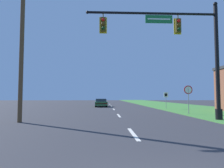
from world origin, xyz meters
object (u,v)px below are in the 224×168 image
object	(u,v)px
stop_sign	(188,93)
signal_mast	(186,47)
car_ahead	(101,103)
route_sign_post	(166,97)
utility_pole_near	(22,45)

from	to	relation	value
stop_sign	signal_mast	bearing A→B (deg)	-114.32
stop_sign	car_ahead	bearing A→B (deg)	120.58
signal_mast	route_sign_post	size ratio (longest dim) A/B	4.46
signal_mast	route_sign_post	world-z (taller)	signal_mast
car_ahead	utility_pole_near	bearing A→B (deg)	-104.19
signal_mast	route_sign_post	xyz separation A→B (m)	(2.22, 11.51, -3.33)
car_ahead	utility_pole_near	xyz separation A→B (m)	(-4.68, -18.49, 4.17)
car_ahead	utility_pole_near	distance (m)	19.52
stop_sign	route_sign_post	bearing A→B (deg)	88.33
signal_mast	utility_pole_near	xyz separation A→B (m)	(-10.60, -0.60, -0.08)
stop_sign	route_sign_post	world-z (taller)	stop_sign
stop_sign	route_sign_post	size ratio (longest dim) A/B	1.23
signal_mast	utility_pole_near	world-z (taller)	utility_pole_near
signal_mast	stop_sign	distance (m)	5.73
utility_pole_near	route_sign_post	bearing A→B (deg)	43.37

